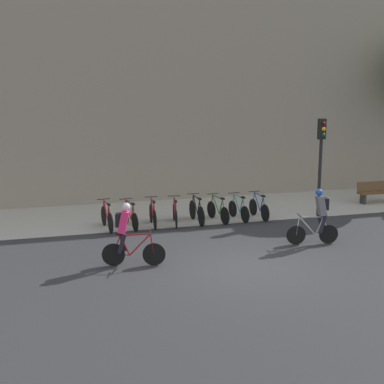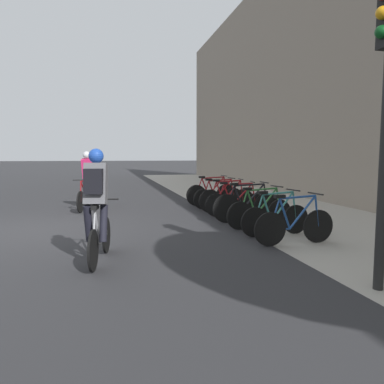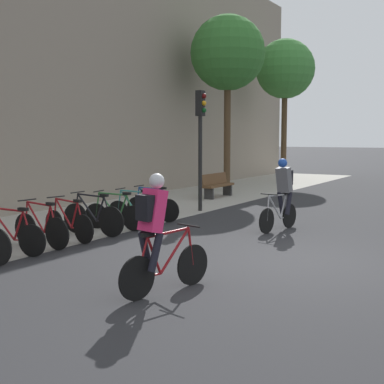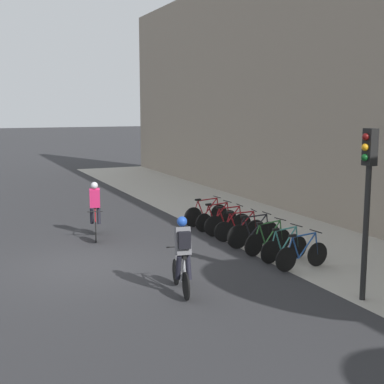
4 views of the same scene
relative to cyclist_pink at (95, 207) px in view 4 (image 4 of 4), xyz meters
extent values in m
plane|color=#2B2B2D|center=(3.05, -1.02, -0.95)|extent=(200.00, 200.00, 0.00)
cube|color=#A39E93|center=(3.05, 5.73, -0.94)|extent=(44.00, 4.50, 0.01)
cube|color=gray|center=(3.05, 8.28, 4.05)|extent=(44.00, 0.60, 9.99)
cylinder|color=black|center=(0.72, -0.18, -0.63)|extent=(0.62, 0.18, 0.63)
cylinder|color=black|center=(-0.35, 0.09, -0.63)|extent=(0.62, 0.18, 0.63)
cylinder|color=maroon|center=(0.36, -0.09, -0.35)|extent=(0.59, 0.18, 0.62)
cylinder|color=maroon|center=(-0.04, 0.01, -0.36)|extent=(0.28, 0.11, 0.58)
cylinder|color=maroon|center=(0.24, -0.06, -0.07)|extent=(0.80, 0.23, 0.07)
cylinder|color=maroon|center=(-0.14, 0.03, -0.64)|extent=(0.44, 0.14, 0.05)
cylinder|color=maroon|center=(-0.25, 0.06, -0.36)|extent=(0.23, 0.09, 0.56)
cylinder|color=maroon|center=(0.68, -0.17, -0.34)|extent=(0.13, 0.06, 0.59)
cylinder|color=black|center=(0.63, -0.16, -0.01)|extent=(0.14, 0.45, 0.03)
cube|color=black|center=(-0.16, 0.04, -0.04)|extent=(0.21, 0.13, 0.06)
cube|color=#E52866|center=(-0.06, 0.02, 0.29)|extent=(0.39, 0.39, 0.63)
sphere|color=silver|center=(0.02, 0.00, 0.70)|extent=(0.27, 0.27, 0.22)
cylinder|color=black|center=(-0.14, -0.08, -0.29)|extent=(0.29, 0.17, 0.56)
cylinder|color=black|center=(-0.08, 0.13, -0.29)|extent=(0.26, 0.16, 0.56)
cube|color=black|center=(-0.20, 0.05, 0.34)|extent=(0.20, 0.29, 0.36)
cylinder|color=black|center=(5.33, 0.54, -0.64)|extent=(0.60, 0.14, 0.60)
cylinder|color=black|center=(6.35, 0.35, -0.64)|extent=(0.60, 0.14, 0.60)
cylinder|color=#99999E|center=(5.68, 0.47, -0.36)|extent=(0.56, 0.14, 0.62)
cylinder|color=#99999E|center=(6.05, 0.41, -0.38)|extent=(0.27, 0.09, 0.58)
cylinder|color=#99999E|center=(5.79, 0.45, -0.08)|extent=(0.76, 0.18, 0.07)
cylinder|color=#99999E|center=(6.14, 0.39, -0.65)|extent=(0.41, 0.10, 0.05)
cylinder|color=#99999E|center=(6.26, 0.37, -0.37)|extent=(0.22, 0.07, 0.56)
cylinder|color=#99999E|center=(5.37, 0.53, -0.35)|extent=(0.12, 0.06, 0.59)
cylinder|color=black|center=(5.41, 0.52, -0.02)|extent=(0.11, 0.46, 0.03)
cube|color=black|center=(6.16, 0.39, -0.05)|extent=(0.21, 0.11, 0.06)
cube|color=#5B5B60|center=(6.07, 0.40, 0.28)|extent=(0.37, 0.37, 0.63)
sphere|color=#1E47AD|center=(5.99, 0.42, 0.69)|extent=(0.26, 0.26, 0.22)
cylinder|color=black|center=(6.14, 0.50, -0.30)|extent=(0.29, 0.16, 0.56)
cylinder|color=black|center=(6.10, 0.29, -0.30)|extent=(0.26, 0.15, 0.56)
cube|color=black|center=(6.20, 0.38, 0.33)|extent=(0.18, 0.28, 0.36)
cylinder|color=black|center=(-0.11, 4.44, -0.60)|extent=(0.10, 0.68, 0.68)
cylinder|color=black|center=(-0.01, 3.39, -0.60)|extent=(0.10, 0.68, 0.68)
cylinder|color=maroon|center=(-0.08, 4.08, -0.32)|extent=(0.10, 0.58, 0.62)
cylinder|color=maroon|center=(-0.04, 3.70, -0.34)|extent=(0.07, 0.27, 0.58)
cylinder|color=maroon|center=(-0.06, 3.97, -0.04)|extent=(0.12, 0.78, 0.07)
cylinder|color=maroon|center=(-0.03, 3.60, -0.61)|extent=(0.07, 0.42, 0.05)
cylinder|color=maroon|center=(-0.02, 3.49, -0.33)|extent=(0.05, 0.22, 0.56)
cylinder|color=maroon|center=(-0.11, 4.40, -0.31)|extent=(0.05, 0.12, 0.59)
cylinder|color=black|center=(-0.10, 4.35, 0.02)|extent=(0.46, 0.07, 0.03)
cube|color=black|center=(-0.03, 3.58, -0.01)|extent=(0.10, 0.21, 0.06)
cylinder|color=black|center=(0.66, 4.43, -0.63)|extent=(0.13, 0.62, 0.62)
cylinder|color=black|center=(0.82, 3.40, -0.63)|extent=(0.13, 0.62, 0.62)
cylinder|color=maroon|center=(0.71, 4.08, -0.35)|extent=(0.13, 0.57, 0.62)
cylinder|color=maroon|center=(0.77, 3.70, -0.37)|extent=(0.08, 0.27, 0.58)
cylinder|color=maroon|center=(0.73, 3.97, -0.07)|extent=(0.16, 0.77, 0.07)
cylinder|color=maroon|center=(0.79, 3.61, -0.64)|extent=(0.10, 0.42, 0.05)
cylinder|color=maroon|center=(0.80, 3.49, -0.36)|extent=(0.06, 0.22, 0.56)
cylinder|color=maroon|center=(0.67, 4.39, -0.34)|extent=(0.05, 0.12, 0.59)
cylinder|color=black|center=(0.67, 4.35, -0.01)|extent=(0.46, 0.10, 0.03)
cube|color=black|center=(0.79, 3.59, -0.04)|extent=(0.11, 0.21, 0.06)
cylinder|color=black|center=(1.57, 4.40, -0.61)|extent=(0.08, 0.67, 0.67)
cylinder|color=black|center=(1.50, 3.43, -0.61)|extent=(0.08, 0.67, 0.67)
cylinder|color=maroon|center=(1.54, 4.07, -0.33)|extent=(0.07, 0.54, 0.62)
cylinder|color=maroon|center=(1.52, 3.71, -0.35)|extent=(0.06, 0.25, 0.58)
cylinder|color=maroon|center=(1.54, 3.96, -0.05)|extent=(0.09, 0.72, 0.07)
cylinder|color=maroon|center=(1.51, 3.63, -0.62)|extent=(0.06, 0.39, 0.05)
cylinder|color=maroon|center=(1.51, 3.52, -0.34)|extent=(0.05, 0.21, 0.56)
cylinder|color=maroon|center=(1.56, 4.36, -0.32)|extent=(0.04, 0.12, 0.58)
cylinder|color=black|center=(1.56, 4.32, 0.01)|extent=(0.46, 0.06, 0.03)
cube|color=black|center=(1.51, 3.61, -0.02)|extent=(0.09, 0.20, 0.06)
cylinder|color=black|center=(2.42, 4.43, -0.63)|extent=(0.14, 0.63, 0.63)
cylinder|color=black|center=(2.25, 3.40, -0.63)|extent=(0.14, 0.63, 0.63)
cylinder|color=maroon|center=(2.36, 4.08, -0.35)|extent=(0.13, 0.57, 0.62)
cylinder|color=maroon|center=(2.30, 3.70, -0.36)|extent=(0.08, 0.27, 0.58)
cylinder|color=maroon|center=(2.34, 3.97, -0.07)|extent=(0.17, 0.77, 0.07)
cylinder|color=maroon|center=(2.28, 3.61, -0.64)|extent=(0.10, 0.42, 0.05)
cylinder|color=maroon|center=(2.26, 3.50, -0.36)|extent=(0.07, 0.22, 0.56)
cylinder|color=maroon|center=(2.41, 4.39, -0.34)|extent=(0.05, 0.12, 0.59)
cylinder|color=black|center=(2.40, 4.34, -0.01)|extent=(0.46, 0.10, 0.03)
cube|color=black|center=(2.28, 3.59, -0.04)|extent=(0.11, 0.21, 0.06)
cylinder|color=black|center=(3.12, 4.44, -0.59)|extent=(0.05, 0.70, 0.70)
cylinder|color=black|center=(3.14, 3.39, -0.59)|extent=(0.05, 0.70, 0.70)
cylinder|color=black|center=(3.13, 4.08, -0.31)|extent=(0.05, 0.58, 0.62)
cylinder|color=black|center=(3.13, 3.69, -0.33)|extent=(0.04, 0.27, 0.58)
cylinder|color=black|center=(3.13, 3.97, -0.03)|extent=(0.05, 0.78, 0.07)
cylinder|color=black|center=(3.14, 3.60, -0.60)|extent=(0.04, 0.42, 0.05)
cylinder|color=black|center=(3.14, 3.48, -0.32)|extent=(0.04, 0.22, 0.56)
cylinder|color=black|center=(3.12, 4.40, -0.30)|extent=(0.04, 0.12, 0.59)
cylinder|color=black|center=(3.12, 4.36, 0.03)|extent=(0.46, 0.04, 0.03)
cube|color=black|center=(3.14, 3.58, 0.00)|extent=(0.08, 0.20, 0.06)
cylinder|color=black|center=(3.84, 4.43, -0.63)|extent=(0.14, 0.62, 0.63)
cylinder|color=black|center=(4.01, 3.40, -0.63)|extent=(0.14, 0.62, 0.63)
cylinder|color=#2D6B33|center=(3.90, 4.08, -0.35)|extent=(0.13, 0.57, 0.62)
cylinder|color=#2D6B33|center=(3.96, 3.70, -0.36)|extent=(0.08, 0.27, 0.58)
cylinder|color=#2D6B33|center=(3.92, 3.97, -0.07)|extent=(0.17, 0.77, 0.07)
cylinder|color=#2D6B33|center=(3.98, 3.61, -0.64)|extent=(0.10, 0.42, 0.05)
cylinder|color=#2D6B33|center=(4.00, 3.49, -0.36)|extent=(0.07, 0.22, 0.56)
cylinder|color=#2D6B33|center=(3.85, 4.39, -0.34)|extent=(0.06, 0.12, 0.59)
cylinder|color=black|center=(3.86, 4.35, -0.01)|extent=(0.46, 0.10, 0.03)
cube|color=black|center=(3.98, 3.58, -0.04)|extent=(0.11, 0.21, 0.06)
cylinder|color=black|center=(4.66, 4.40, -0.64)|extent=(0.11, 0.61, 0.61)
cylinder|color=black|center=(4.79, 3.43, -0.64)|extent=(0.11, 0.61, 0.61)
cylinder|color=teal|center=(4.71, 4.07, -0.36)|extent=(0.11, 0.54, 0.62)
cylinder|color=teal|center=(4.75, 3.71, -0.37)|extent=(0.07, 0.25, 0.58)
cylinder|color=teal|center=(4.72, 3.96, -0.08)|extent=(0.13, 0.72, 0.07)
cylinder|color=teal|center=(4.76, 3.63, -0.65)|extent=(0.08, 0.39, 0.05)
cylinder|color=teal|center=(4.77, 3.52, -0.37)|extent=(0.06, 0.21, 0.56)
cylinder|color=teal|center=(4.67, 4.36, -0.35)|extent=(0.05, 0.12, 0.58)
cylinder|color=black|center=(4.67, 4.32, -0.02)|extent=(0.46, 0.09, 0.03)
cube|color=black|center=(4.76, 3.61, -0.05)|extent=(0.10, 0.21, 0.06)
cylinder|color=black|center=(5.49, 4.41, -0.63)|extent=(0.07, 0.63, 0.63)
cylinder|color=black|center=(5.55, 3.42, -0.63)|extent=(0.07, 0.63, 0.63)
cylinder|color=#1E478C|center=(5.51, 4.07, -0.35)|extent=(0.07, 0.55, 0.62)
cylinder|color=#1E478C|center=(5.53, 3.71, -0.37)|extent=(0.06, 0.26, 0.58)
cylinder|color=#1E478C|center=(5.52, 3.96, -0.07)|extent=(0.08, 0.74, 0.07)
cylinder|color=#1E478C|center=(5.54, 3.62, -0.64)|extent=(0.06, 0.40, 0.05)
cylinder|color=#1E478C|center=(5.55, 3.51, -0.36)|extent=(0.04, 0.21, 0.56)
cylinder|color=#1E478C|center=(5.50, 4.37, -0.34)|extent=(0.04, 0.12, 0.58)
cylinder|color=black|center=(5.50, 4.33, -0.01)|extent=(0.46, 0.06, 0.03)
cube|color=black|center=(5.54, 3.60, -0.04)|extent=(0.09, 0.20, 0.06)
cylinder|color=black|center=(7.88, 3.78, 0.87)|extent=(0.12, 0.12, 3.63)
cube|color=black|center=(7.88, 3.78, 2.31)|extent=(0.26, 0.20, 0.76)
sphere|color=#590C0C|center=(7.88, 3.66, 2.52)|extent=(0.15, 0.15, 0.15)
sphere|color=orange|center=(7.88, 3.66, 2.31)|extent=(0.15, 0.15, 0.15)
sphere|color=#0C4719|center=(7.88, 3.66, 2.10)|extent=(0.15, 0.15, 0.15)
camera|label=1|loc=(-2.08, -13.86, 3.91)|focal=50.00mm
camera|label=2|loc=(11.71, 0.56, 0.70)|focal=35.00mm
camera|label=3|loc=(-6.18, -4.25, 1.33)|focal=50.00mm
camera|label=4|loc=(16.31, -3.99, 3.10)|focal=50.00mm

